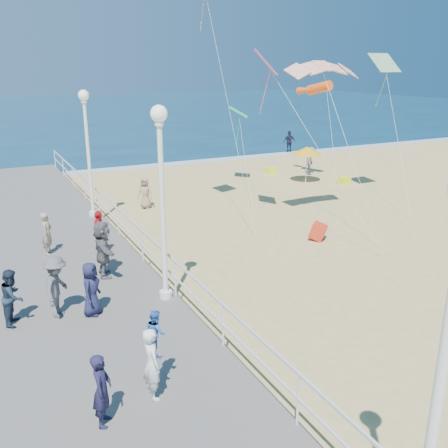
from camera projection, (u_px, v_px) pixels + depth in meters
name	position (u px, v px, depth m)	size (l,w,h in m)	color
ground	(318.00, 276.00, 16.51)	(160.00, 160.00, 0.00)	tan
ocean	(42.00, 114.00, 71.77)	(160.00, 90.00, 0.05)	#0B2D46
surf_line	(134.00, 167.00, 33.93)	(160.00, 1.20, 0.04)	white
boardwalk	(90.00, 320.00, 13.22)	(5.00, 44.00, 0.40)	slate
railing	(175.00, 268.00, 13.96)	(0.05, 42.00, 0.55)	white
lamp_post_near	(445.00, 353.00, 5.44)	(0.44, 0.44, 5.32)	white
lamp_post_mid	(162.00, 185.00, 13.10)	(0.44, 0.44, 5.32)	white
lamp_post_far	(87.00, 141.00, 20.75)	(0.44, 0.44, 5.32)	white
woman_holding_toddler	(152.00, 363.00, 9.65)	(0.55, 0.36, 1.50)	white
toddler_held	(156.00, 332.00, 9.67)	(0.45, 0.35, 0.93)	blue
spectator_0	(102.00, 390.00, 8.93)	(0.52, 0.34, 1.42)	#191734
spectator_2	(57.00, 287.00, 12.83)	(1.06, 0.61, 1.64)	#535257
spectator_3	(99.00, 233.00, 17.02)	(0.93, 0.39, 1.58)	red
spectator_4	(91.00, 289.00, 12.93)	(0.71, 0.46, 1.45)	#1C1D3E
spectator_5	(103.00, 249.00, 15.27)	(1.64, 0.52, 1.77)	#5B5C60
spectator_6	(47.00, 233.00, 17.14)	(0.54, 0.36, 1.49)	gray
spectator_7	(13.00, 297.00, 12.50)	(0.71, 0.55, 1.45)	#1B293C
beach_walker_a	(311.00, 161.00, 31.51)	(1.14, 0.66, 1.77)	slate
beach_walker_b	(289.00, 142.00, 39.58)	(1.01, 0.42, 1.73)	#1B1937
beach_walker_c	(145.00, 193.00, 24.12)	(0.74, 0.48, 1.51)	gray
box_kite	(318.00, 233.00, 19.80)	(0.55, 0.55, 0.60)	red
beach_umbrella	(307.00, 151.00, 29.05)	(1.90, 1.90, 2.14)	white
beach_chair_left	(271.00, 171.00, 31.96)	(0.55, 0.55, 0.40)	#ECFF1A
beach_chair_right	(344.00, 181.00, 29.24)	(0.55, 0.55, 0.40)	#E5F319
kite_parafoil	(324.00, 66.00, 19.97)	(3.30, 0.90, 0.30)	#EC481B
kite_windsock	(319.00, 88.00, 28.43)	(0.56, 0.56, 2.63)	#FF5315
kite_diamond_pink	(265.00, 62.00, 19.83)	(1.33, 1.33, 0.02)	#EC57A3
kite_diamond_multi	(384.00, 63.00, 24.23)	(1.34, 1.34, 0.02)	blue
kite_diamond_green	(238.00, 112.00, 27.97)	(1.16, 1.16, 0.02)	#26B462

